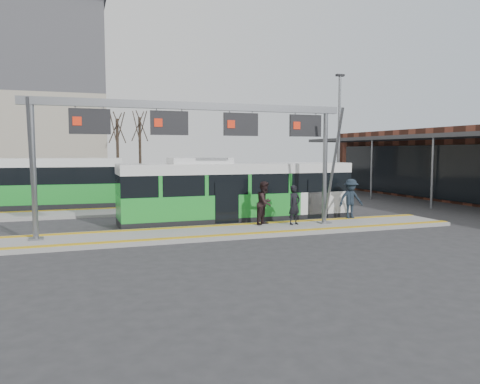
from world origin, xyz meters
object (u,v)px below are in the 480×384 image
at_px(passenger_a, 294,205).
at_px(passenger_c, 351,199).
at_px(hero_bus, 237,192).
at_px(gantry, 198,129).
at_px(passenger_b, 265,203).

bearing_deg(passenger_a, passenger_c, -6.33).
distance_m(hero_bus, passenger_c, 5.49).
bearing_deg(gantry, passenger_b, 9.95).
distance_m(gantry, passenger_a, 5.46).
relative_size(hero_bus, passenger_b, 5.89).
bearing_deg(passenger_a, hero_bus, 104.12).
bearing_deg(hero_bus, passenger_b, -76.78).
bearing_deg(passenger_c, passenger_a, -165.71).
height_order(gantry, passenger_b, gantry).
bearing_deg(passenger_c, gantry, -172.22).
xyz_separation_m(gantry, passenger_b, (3.15, 0.55, -3.19)).
relative_size(passenger_a, passenger_c, 0.91).
relative_size(gantry, passenger_a, 7.45).
distance_m(gantry, hero_bus, 4.77).
bearing_deg(gantry, passenger_c, 6.23).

